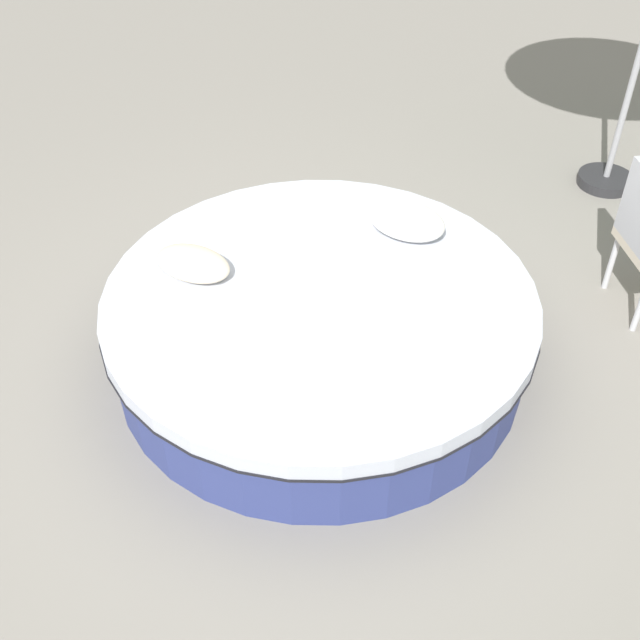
# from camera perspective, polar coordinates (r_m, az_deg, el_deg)

# --- Properties ---
(ground_plane) EXTENTS (16.00, 16.00, 0.00)m
(ground_plane) POSITION_cam_1_polar(r_m,az_deg,el_deg) (4.80, 0.00, -2.75)
(ground_plane) COLOR gray
(round_bed) EXTENTS (2.51, 2.51, 0.51)m
(round_bed) POSITION_cam_1_polar(r_m,az_deg,el_deg) (4.62, 0.00, -0.41)
(round_bed) COLOR navy
(round_bed) RESTS_ON ground_plane
(throw_pillow_0) EXTENTS (0.50, 0.32, 0.21)m
(throw_pillow_0) POSITION_cam_1_polar(r_m,az_deg,el_deg) (4.90, 6.32, 7.23)
(throw_pillow_0) COLOR white
(throw_pillow_0) RESTS_ON round_bed
(throw_pillow_1) EXTENTS (0.48, 0.30, 0.14)m
(throw_pillow_1) POSITION_cam_1_polar(r_m,az_deg,el_deg) (4.63, -9.24, 4.10)
(throw_pillow_1) COLOR beige
(throw_pillow_1) RESTS_ON round_bed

